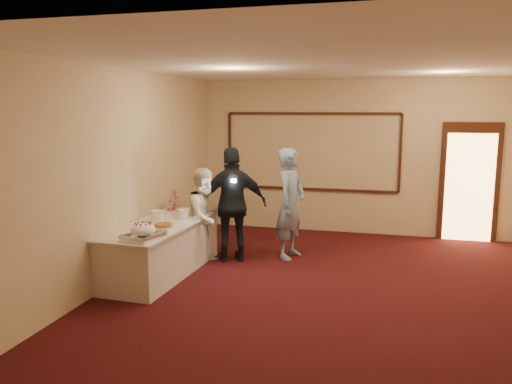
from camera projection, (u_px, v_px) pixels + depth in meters
floor at (330, 294)px, 6.64m from camera, size 7.00×7.00×0.00m
room_walls at (334, 141)px, 6.31m from camera, size 6.04×7.04×3.02m
wall_molding at (311, 152)px, 9.89m from camera, size 3.45×0.04×1.55m
doorway at (469, 183)px, 9.22m from camera, size 1.05×0.07×2.20m
buffet_table at (162, 248)px, 7.41m from camera, size 1.05×2.47×0.77m
pavlova_tray at (143, 232)px, 6.44m from camera, size 0.47×0.60×0.20m
cupcake_stand at (175, 202)px, 8.30m from camera, size 0.27×0.27×0.39m
plate_stack_a at (157, 216)px, 7.43m from camera, size 0.20×0.20×0.17m
plate_stack_b at (183, 214)px, 7.61m from camera, size 0.18×0.18×0.15m
tart at (163, 226)px, 7.07m from camera, size 0.28×0.28×0.06m
man at (291, 203)px, 8.15m from camera, size 0.59×0.75×1.82m
woman at (206, 216)px, 7.85m from camera, size 0.84×0.92×1.53m
guest at (233, 205)px, 7.97m from camera, size 1.17×0.86×1.84m
camera_flash at (234, 181)px, 7.69m from camera, size 0.08×0.06×0.05m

